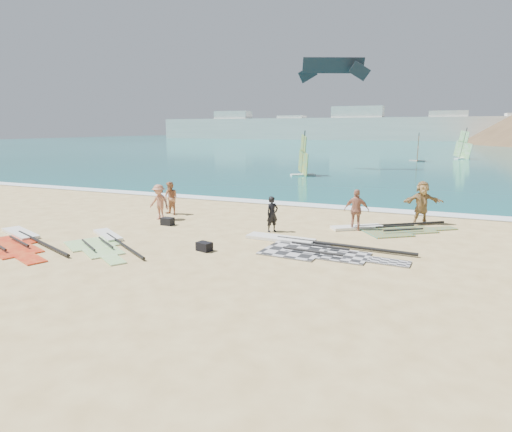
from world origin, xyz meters
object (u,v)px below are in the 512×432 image
at_px(beachgoer_mid, 159,202).
at_px(rig_orange, 385,229).
at_px(rig_grey, 307,246).
at_px(gear_bag_near, 168,221).
at_px(rig_red, 17,241).
at_px(beachgoer_right, 422,203).
at_px(gear_bag_far, 204,247).
at_px(person_wetsuit, 272,214).
at_px(rig_green, 104,242).
at_px(beachgoer_left, 171,198).
at_px(beachgoer_back, 357,210).

bearing_deg(beachgoer_mid, rig_orange, 17.20).
height_order(rig_grey, gear_bag_near, gear_bag_near).
relative_size(rig_red, beachgoer_right, 2.89).
bearing_deg(beachgoer_right, gear_bag_far, -156.67).
bearing_deg(person_wetsuit, beachgoer_mid, 124.02).
distance_m(rig_grey, rig_red, 11.10).
height_order(rig_green, gear_bag_far, gear_bag_far).
bearing_deg(beachgoer_right, rig_orange, -150.42).
height_order(person_wetsuit, beachgoer_mid, beachgoer_mid).
distance_m(rig_red, person_wetsuit, 10.05).
bearing_deg(gear_bag_near, person_wetsuit, 7.72).
height_order(rig_green, beachgoer_mid, beachgoer_mid).
relative_size(beachgoer_left, beachgoer_mid, 0.99).
height_order(beachgoer_left, beachgoer_mid, beachgoer_mid).
bearing_deg(rig_orange, gear_bag_far, -169.03).
height_order(person_wetsuit, beachgoer_right, beachgoer_right).
bearing_deg(rig_green, rig_grey, 50.59).
bearing_deg(beachgoer_right, beachgoer_back, -160.28).
bearing_deg(gear_bag_far, person_wetsuit, 71.52).
height_order(rig_orange, beachgoer_back, beachgoer_back).
xyz_separation_m(rig_grey, gear_bag_far, (-3.29, -1.81, 0.11)).
height_order(rig_red, beachgoer_mid, beachgoer_mid).
relative_size(rig_grey, person_wetsuit, 4.28).
bearing_deg(gear_bag_near, rig_orange, 17.01).
bearing_deg(rig_orange, beachgoer_right, 19.03).
relative_size(rig_red, gear_bag_far, 10.81).
distance_m(rig_green, beachgoer_left, 5.85).
xyz_separation_m(gear_bag_near, beachgoer_back, (8.04, 2.26, 0.72)).
xyz_separation_m(gear_bag_far, beachgoer_left, (-4.81, 5.12, 0.68)).
relative_size(rig_green, beachgoer_mid, 2.65).
bearing_deg(beachgoer_right, rig_green, -167.34).
xyz_separation_m(beachgoer_left, beachgoer_right, (11.78, 2.59, 0.15)).
bearing_deg(beachgoer_back, rig_green, 31.61).
bearing_deg(gear_bag_near, beachgoer_mid, 139.76).
height_order(rig_grey, person_wetsuit, person_wetsuit).
height_order(rig_grey, rig_green, rig_grey).
relative_size(rig_grey, rig_orange, 1.25).
height_order(rig_orange, gear_bag_near, gear_bag_near).
bearing_deg(beachgoer_right, rig_grey, -146.53).
xyz_separation_m(rig_red, beachgoer_right, (14.18, 9.47, 0.94)).
relative_size(person_wetsuit, beachgoer_back, 0.85).
distance_m(rig_grey, gear_bag_far, 3.76).
height_order(beachgoer_left, beachgoer_back, beachgoer_back).
distance_m(beachgoer_back, beachgoer_right, 3.52).
distance_m(gear_bag_near, person_wetsuit, 4.89).
distance_m(rig_grey, person_wetsuit, 2.85).
bearing_deg(gear_bag_near, beachgoer_back, 15.67).
xyz_separation_m(rig_grey, rig_red, (-10.50, -3.58, -0.00)).
bearing_deg(rig_red, rig_green, 40.88).
distance_m(rig_red, beachgoer_right, 17.08).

